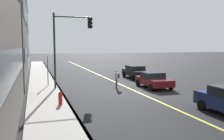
# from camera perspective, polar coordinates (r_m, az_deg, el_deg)

# --- Properties ---
(ground) EXTENTS (200.00, 200.00, 0.00)m
(ground) POSITION_cam_1_polar(r_m,az_deg,el_deg) (19.46, 6.29, -5.28)
(ground) COLOR black
(sidewalk_slab) EXTENTS (80.00, 2.57, 0.15)m
(sidewalk_slab) POSITION_cam_1_polar(r_m,az_deg,el_deg) (17.83, -14.92, -6.21)
(sidewalk_slab) COLOR gray
(sidewalk_slab) RESTS_ON ground
(curb_edge) EXTENTS (80.00, 0.16, 0.15)m
(curb_edge) POSITION_cam_1_polar(r_m,az_deg,el_deg) (17.92, -11.05, -6.06)
(curb_edge) COLOR slate
(curb_edge) RESTS_ON ground
(lane_stripe_center) EXTENTS (80.00, 0.16, 0.01)m
(lane_stripe_center) POSITION_cam_1_polar(r_m,az_deg,el_deg) (19.46, 6.29, -5.26)
(lane_stripe_center) COLOR #D8CC4C
(lane_stripe_center) RESTS_ON ground
(car_black) EXTENTS (4.43, 1.92, 1.43)m
(car_black) POSITION_cam_1_polar(r_m,az_deg,el_deg) (27.89, 5.48, -0.39)
(car_black) COLOR black
(car_black) RESTS_ON ground
(car_maroon) EXTENTS (3.96, 2.06, 1.35)m
(car_maroon) POSITION_cam_1_polar(r_m,az_deg,el_deg) (21.88, 9.59, -2.27)
(car_maroon) COLOR #591116
(car_maroon) RESTS_ON ground
(pedestrian_with_backpack) EXTENTS (0.42, 0.42, 1.60)m
(pedestrian_with_backpack) POSITION_cam_1_polar(r_m,az_deg,el_deg) (21.06, 1.11, -1.86)
(pedestrian_with_backpack) COLOR brown
(pedestrian_with_backpack) RESTS_ON ground
(traffic_light_mast) EXTENTS (0.28, 3.32, 6.35)m
(traffic_light_mast) POSITION_cam_1_polar(r_m,az_deg,el_deg) (20.94, -10.06, 7.22)
(traffic_light_mast) COLOR #1E3823
(traffic_light_mast) RESTS_ON ground
(street_sign_post) EXTENTS (0.60, 0.08, 2.74)m
(street_sign_post) POSITION_cam_1_polar(r_m,az_deg,el_deg) (22.45, -14.68, 0.21)
(street_sign_post) COLOR slate
(street_sign_post) RESTS_ON ground
(fire_hydrant) EXTENTS (0.24, 0.24, 0.94)m
(fire_hydrant) POSITION_cam_1_polar(r_m,az_deg,el_deg) (15.24, -11.88, -6.66)
(fire_hydrant) COLOR red
(fire_hydrant) RESTS_ON ground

